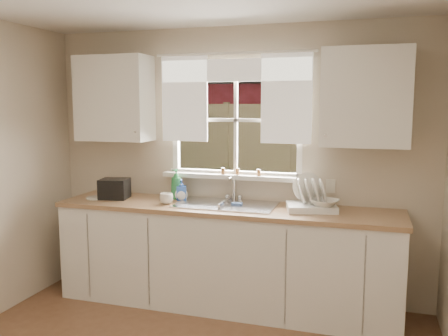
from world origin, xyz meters
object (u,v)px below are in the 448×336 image
(soap_bottle_a, at_px, (176,184))
(dish_rack, at_px, (311,201))
(black_appliance, at_px, (114,189))
(cup, at_px, (166,199))

(soap_bottle_a, bearing_deg, dish_rack, 16.59)
(dish_rack, xyz_separation_m, black_appliance, (-1.84, -0.05, 0.02))
(dish_rack, height_order, soap_bottle_a, dish_rack)
(soap_bottle_a, bearing_deg, black_appliance, -142.75)
(cup, bearing_deg, dish_rack, 16.52)
(dish_rack, distance_m, cup, 1.28)
(cup, distance_m, black_appliance, 0.58)
(dish_rack, bearing_deg, black_appliance, -178.51)
(black_appliance, bearing_deg, soap_bottle_a, 5.17)
(soap_bottle_a, bearing_deg, cup, -67.05)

